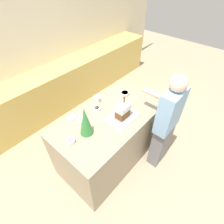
{
  "coord_description": "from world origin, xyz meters",
  "views": [
    {
      "loc": [
        -1.25,
        -1.15,
        2.61
      ],
      "look_at": [
        0.06,
        0.0,
        1.0
      ],
      "focal_mm": 28.0,
      "sensor_mm": 36.0,
      "label": 1
    }
  ],
  "objects_px": {
    "candy_bowl_front_corner": "(81,120)",
    "mug": "(97,99)",
    "candy_bowl_beside_tree": "(71,118)",
    "decorative_tree": "(85,121)",
    "person": "(166,124)",
    "gingerbread_house": "(123,111)",
    "candy_bowl_near_tray_left": "(97,109)",
    "baking_tray": "(122,117)",
    "candy_bowl_far_left": "(71,141)",
    "candy_bowl_far_right": "(125,93)"
  },
  "relations": [
    {
      "from": "candy_bowl_front_corner",
      "to": "mug",
      "type": "bearing_deg",
      "value": 16.57
    },
    {
      "from": "candy_bowl_beside_tree",
      "to": "decorative_tree",
      "type": "bearing_deg",
      "value": -93.6
    },
    {
      "from": "person",
      "to": "gingerbread_house",
      "type": "bearing_deg",
      "value": 127.1
    },
    {
      "from": "candy_bowl_near_tray_left",
      "to": "person",
      "type": "relative_size",
      "value": 0.06
    },
    {
      "from": "candy_bowl_front_corner",
      "to": "person",
      "type": "height_order",
      "value": "person"
    },
    {
      "from": "decorative_tree",
      "to": "candy_bowl_near_tray_left",
      "type": "bearing_deg",
      "value": 27.88
    },
    {
      "from": "candy_bowl_beside_tree",
      "to": "person",
      "type": "bearing_deg",
      "value": -48.95
    },
    {
      "from": "candy_bowl_front_corner",
      "to": "person",
      "type": "bearing_deg",
      "value": -47.32
    },
    {
      "from": "baking_tray",
      "to": "gingerbread_house",
      "type": "xyz_separation_m",
      "value": [
        0.0,
        0.0,
        0.12
      ]
    },
    {
      "from": "gingerbread_house",
      "to": "decorative_tree",
      "type": "relative_size",
      "value": 0.77
    },
    {
      "from": "candy_bowl_near_tray_left",
      "to": "candy_bowl_far_left",
      "type": "height_order",
      "value": "candy_bowl_far_left"
    },
    {
      "from": "candy_bowl_far_left",
      "to": "gingerbread_house",
      "type": "bearing_deg",
      "value": -14.21
    },
    {
      "from": "gingerbread_house",
      "to": "candy_bowl_front_corner",
      "type": "distance_m",
      "value": 0.57
    },
    {
      "from": "candy_bowl_beside_tree",
      "to": "candy_bowl_far_right",
      "type": "xyz_separation_m",
      "value": [
        0.91,
        -0.2,
        0.0
      ]
    },
    {
      "from": "gingerbread_house",
      "to": "mug",
      "type": "bearing_deg",
      "value": 89.11
    },
    {
      "from": "candy_bowl_far_left",
      "to": "person",
      "type": "relative_size",
      "value": 0.06
    },
    {
      "from": "candy_bowl_far_right",
      "to": "gingerbread_house",
      "type": "bearing_deg",
      "value": -145.4
    },
    {
      "from": "gingerbread_house",
      "to": "candy_bowl_far_right",
      "type": "height_order",
      "value": "gingerbread_house"
    },
    {
      "from": "candy_bowl_beside_tree",
      "to": "candy_bowl_front_corner",
      "type": "bearing_deg",
      "value": -62.77
    },
    {
      "from": "person",
      "to": "decorative_tree",
      "type": "bearing_deg",
      "value": 143.43
    },
    {
      "from": "person",
      "to": "candy_bowl_front_corner",
      "type": "bearing_deg",
      "value": 132.68
    },
    {
      "from": "candy_bowl_near_tray_left",
      "to": "candy_bowl_front_corner",
      "type": "bearing_deg",
      "value": 178.02
    },
    {
      "from": "candy_bowl_front_corner",
      "to": "candy_bowl_beside_tree",
      "type": "bearing_deg",
      "value": 117.23
    },
    {
      "from": "baking_tray",
      "to": "candy_bowl_front_corner",
      "type": "distance_m",
      "value": 0.56
    },
    {
      "from": "gingerbread_house",
      "to": "candy_bowl_front_corner",
      "type": "bearing_deg",
      "value": 138.77
    },
    {
      "from": "baking_tray",
      "to": "decorative_tree",
      "type": "distance_m",
      "value": 0.57
    },
    {
      "from": "baking_tray",
      "to": "person",
      "type": "bearing_deg",
      "value": -52.85
    },
    {
      "from": "candy_bowl_front_corner",
      "to": "candy_bowl_far_left",
      "type": "relative_size",
      "value": 1.38
    },
    {
      "from": "gingerbread_house",
      "to": "mug",
      "type": "height_order",
      "value": "gingerbread_house"
    },
    {
      "from": "candy_bowl_beside_tree",
      "to": "candy_bowl_front_corner",
      "type": "distance_m",
      "value": 0.14
    },
    {
      "from": "person",
      "to": "candy_bowl_far_right",
      "type": "bearing_deg",
      "value": 85.76
    },
    {
      "from": "candy_bowl_near_tray_left",
      "to": "decorative_tree",
      "type": "bearing_deg",
      "value": -152.12
    },
    {
      "from": "decorative_tree",
      "to": "candy_bowl_front_corner",
      "type": "bearing_deg",
      "value": 67.89
    },
    {
      "from": "decorative_tree",
      "to": "person",
      "type": "distance_m",
      "value": 1.13
    },
    {
      "from": "candy_bowl_beside_tree",
      "to": "candy_bowl_front_corner",
      "type": "relative_size",
      "value": 0.79
    },
    {
      "from": "baking_tray",
      "to": "candy_bowl_beside_tree",
      "type": "height_order",
      "value": "candy_bowl_beside_tree"
    },
    {
      "from": "candy_bowl_beside_tree",
      "to": "candy_bowl_near_tray_left",
      "type": "height_order",
      "value": "candy_bowl_near_tray_left"
    },
    {
      "from": "gingerbread_house",
      "to": "candy_bowl_beside_tree",
      "type": "distance_m",
      "value": 0.7
    },
    {
      "from": "candy_bowl_front_corner",
      "to": "baking_tray",
      "type": "bearing_deg",
      "value": -41.28
    },
    {
      "from": "candy_bowl_far_left",
      "to": "candy_bowl_near_tray_left",
      "type": "bearing_deg",
      "value": 15.87
    },
    {
      "from": "baking_tray",
      "to": "person",
      "type": "relative_size",
      "value": 0.27
    },
    {
      "from": "gingerbread_house",
      "to": "candy_bowl_near_tray_left",
      "type": "relative_size",
      "value": 3.06
    },
    {
      "from": "candy_bowl_front_corner",
      "to": "mug",
      "type": "xyz_separation_m",
      "value": [
        0.43,
        0.13,
        0.02
      ]
    },
    {
      "from": "candy_bowl_near_tray_left",
      "to": "candy_bowl_beside_tree",
      "type": "bearing_deg",
      "value": 159.3
    },
    {
      "from": "baking_tray",
      "to": "candy_bowl_far_left",
      "type": "xyz_separation_m",
      "value": [
        -0.74,
        0.19,
        0.02
      ]
    },
    {
      "from": "candy_bowl_far_right",
      "to": "person",
      "type": "xyz_separation_m",
      "value": [
        -0.06,
        -0.78,
        -0.12
      ]
    },
    {
      "from": "candy_bowl_far_left",
      "to": "mug",
      "type": "height_order",
      "value": "mug"
    },
    {
      "from": "candy_bowl_beside_tree",
      "to": "candy_bowl_near_tray_left",
      "type": "relative_size",
      "value": 1.08
    },
    {
      "from": "gingerbread_house",
      "to": "candy_bowl_beside_tree",
      "type": "height_order",
      "value": "gingerbread_house"
    },
    {
      "from": "decorative_tree",
      "to": "mug",
      "type": "xyz_separation_m",
      "value": [
        0.51,
        0.34,
        -0.15
      ]
    }
  ]
}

